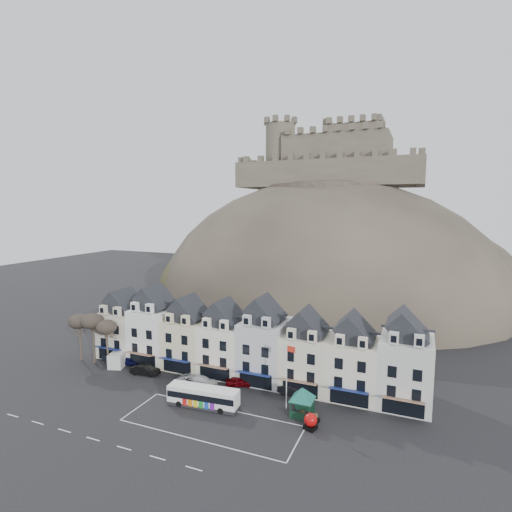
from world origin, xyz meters
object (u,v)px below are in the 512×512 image
at_px(bus_shelter, 302,394).
at_px(car_navy, 128,361).
at_px(bus, 203,396).
at_px(car_black, 145,370).
at_px(red_buoy, 311,421).
at_px(car_silver, 194,381).
at_px(flagpole, 287,372).
at_px(white_van, 120,357).
at_px(car_charcoal, 294,391).
at_px(car_white, 202,381).
at_px(car_maroon, 239,381).

distance_m(bus_shelter, car_navy, 32.26).
bearing_deg(bus_shelter, bus, -168.01).
xyz_separation_m(bus_shelter, car_black, (-26.65, 2.46, -2.16)).
relative_size(bus, red_buoy, 5.00).
distance_m(red_buoy, car_silver, 19.83).
distance_m(bus_shelter, flagpole, 3.31).
xyz_separation_m(bus, car_black, (-13.78, 5.40, -0.74)).
height_order(white_van, car_navy, white_van).
bearing_deg(car_charcoal, car_silver, 112.49).
xyz_separation_m(red_buoy, car_navy, (-33.65, 7.25, -0.34)).
xyz_separation_m(red_buoy, car_white, (-18.05, 5.16, -0.31)).
height_order(red_buoy, car_navy, red_buoy).
relative_size(flagpole, car_white, 1.87).
bearing_deg(car_silver, car_white, -66.39).
xyz_separation_m(red_buoy, car_black, (-28.45, 5.11, -0.23)).
distance_m(car_white, car_maroon, 5.60).
height_order(bus, flagpole, flagpole).
height_order(bus_shelter, car_black, bus_shelter).
bearing_deg(red_buoy, car_maroon, 150.56).
height_order(flagpole, white_van, flagpole).
relative_size(red_buoy, flagpole, 0.22).
xyz_separation_m(flagpole, car_silver, (-15.13, 1.32, -4.45)).
bearing_deg(car_maroon, car_navy, 65.84).
relative_size(red_buoy, car_navy, 0.50).
bearing_deg(red_buoy, car_charcoal, 121.05).
height_order(flagpole, car_charcoal, flagpole).
bearing_deg(bus_shelter, car_charcoal, 118.23).
relative_size(car_white, car_charcoal, 1.03).
xyz_separation_m(flagpole, car_charcoal, (-0.24, 3.82, -4.40)).
bearing_deg(red_buoy, white_van, 168.77).
height_order(car_silver, car_maroon, car_silver).
distance_m(white_van, car_white, 17.12).
bearing_deg(car_charcoal, flagpole, -163.43).
height_order(flagpole, car_maroon, flagpole).
height_order(bus, red_buoy, bus).
height_order(car_silver, car_charcoal, car_charcoal).
bearing_deg(car_white, car_navy, 74.23).
xyz_separation_m(white_van, car_maroon, (22.22, 0.29, -0.51)).
bearing_deg(red_buoy, bus_shelter, 124.26).
bearing_deg(car_navy, red_buoy, -114.34).
bearing_deg(car_white, bus, -156.38).
distance_m(car_black, car_silver, 9.21).
xyz_separation_m(bus_shelter, white_van, (-33.27, 4.32, -1.74)).
relative_size(bus, white_van, 1.74).
xyz_separation_m(bus, red_buoy, (14.68, 0.29, -0.51)).
distance_m(car_navy, car_maroon, 20.80).
xyz_separation_m(red_buoy, car_silver, (-19.25, 4.75, -0.29)).
bearing_deg(car_charcoal, white_van, 103.49).
distance_m(bus_shelter, car_charcoal, 5.70).
relative_size(car_silver, car_charcoal, 1.09).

